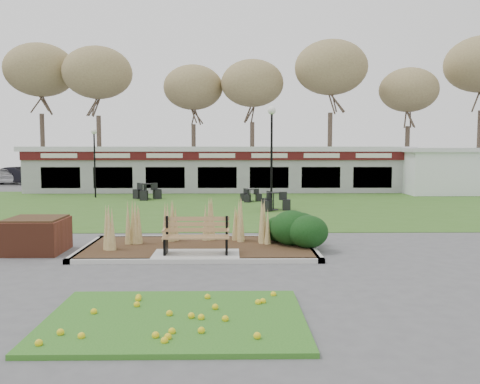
{
  "coord_description": "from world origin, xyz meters",
  "views": [
    {
      "loc": [
        0.93,
        -12.68,
        2.83
      ],
      "look_at": [
        1.15,
        2.0,
        1.55
      ],
      "focal_mm": 38.0,
      "sensor_mm": 36.0,
      "label": 1
    }
  ],
  "objects_px": {
    "car_black": "(20,176)",
    "car_silver": "(8,176)",
    "bistro_set_a": "(146,194)",
    "lamp_post_far_right": "(272,133)",
    "brick_planter": "(36,235)",
    "service_hut": "(439,170)",
    "park_bench": "(196,235)",
    "food_pavilion": "(218,169)",
    "lamp_post_far_left": "(94,147)",
    "bistro_set_b": "(250,197)",
    "bistro_set_d": "(273,204)"
  },
  "relations": [
    {
      "from": "lamp_post_far_left",
      "to": "car_silver",
      "type": "distance_m",
      "value": 14.83
    },
    {
      "from": "park_bench",
      "to": "car_black",
      "type": "height_order",
      "value": "car_black"
    },
    {
      "from": "bistro_set_b",
      "to": "car_silver",
      "type": "relative_size",
      "value": 0.3
    },
    {
      "from": "food_pavilion",
      "to": "lamp_post_far_left",
      "type": "height_order",
      "value": "lamp_post_far_left"
    },
    {
      "from": "car_black",
      "to": "bistro_set_b",
      "type": "bearing_deg",
      "value": -107.89
    },
    {
      "from": "lamp_post_far_left",
      "to": "bistro_set_d",
      "type": "xyz_separation_m",
      "value": [
        9.62,
        -5.91,
        -2.56
      ]
    },
    {
      "from": "bistro_set_b",
      "to": "bistro_set_a",
      "type": "bearing_deg",
      "value": 168.16
    },
    {
      "from": "brick_planter",
      "to": "service_hut",
      "type": "distance_m",
      "value": 24.71
    },
    {
      "from": "park_bench",
      "to": "lamp_post_far_right",
      "type": "bearing_deg",
      "value": 76.8
    },
    {
      "from": "bistro_set_b",
      "to": "park_bench",
      "type": "bearing_deg",
      "value": -97.78
    },
    {
      "from": "car_black",
      "to": "park_bench",
      "type": "bearing_deg",
      "value": -130.63
    },
    {
      "from": "service_hut",
      "to": "car_black",
      "type": "distance_m",
      "value": 30.47
    },
    {
      "from": "service_hut",
      "to": "lamp_post_far_right",
      "type": "xyz_separation_m",
      "value": [
        -10.63,
        -5.5,
        2.09
      ]
    },
    {
      "from": "brick_planter",
      "to": "car_silver",
      "type": "xyz_separation_m",
      "value": [
        -12.17,
        26.0,
        0.19
      ]
    },
    {
      "from": "food_pavilion",
      "to": "car_silver",
      "type": "relative_size",
      "value": 6.33
    },
    {
      "from": "bistro_set_d",
      "to": "car_silver",
      "type": "bearing_deg",
      "value": 138.91
    },
    {
      "from": "service_hut",
      "to": "park_bench",
      "type": "bearing_deg",
      "value": -127.25
    },
    {
      "from": "lamp_post_far_right",
      "to": "bistro_set_a",
      "type": "distance_m",
      "value": 7.82
    },
    {
      "from": "car_silver",
      "to": "service_hut",
      "type": "bearing_deg",
      "value": -109.97
    },
    {
      "from": "food_pavilion",
      "to": "service_hut",
      "type": "bearing_deg",
      "value": -8.27
    },
    {
      "from": "park_bench",
      "to": "bistro_set_d",
      "type": "xyz_separation_m",
      "value": [
        2.79,
        9.87,
        -0.3
      ]
    },
    {
      "from": "brick_planter",
      "to": "bistro_set_a",
      "type": "distance_m",
      "value": 14.04
    },
    {
      "from": "brick_planter",
      "to": "bistro_set_a",
      "type": "xyz_separation_m",
      "value": [
        0.62,
        14.02,
        -0.17
      ]
    },
    {
      "from": "food_pavilion",
      "to": "lamp_post_far_right",
      "type": "distance_m",
      "value": 8.26
    },
    {
      "from": "car_black",
      "to": "food_pavilion",
      "type": "bearing_deg",
      "value": -95.16
    },
    {
      "from": "service_hut",
      "to": "car_silver",
      "type": "xyz_separation_m",
      "value": [
        -30.07,
        9.0,
        -0.79
      ]
    },
    {
      "from": "park_bench",
      "to": "food_pavilion",
      "type": "distance_m",
      "value": 19.73
    },
    {
      "from": "car_silver",
      "to": "food_pavilion",
      "type": "bearing_deg",
      "value": -116.32
    },
    {
      "from": "bistro_set_a",
      "to": "bistro_set_d",
      "type": "distance_m",
      "value": 8.2
    },
    {
      "from": "lamp_post_far_left",
      "to": "bistro_set_b",
      "type": "height_order",
      "value": "lamp_post_far_left"
    },
    {
      "from": "brick_planter",
      "to": "lamp_post_far_right",
      "type": "distance_m",
      "value": 13.95
    },
    {
      "from": "food_pavilion",
      "to": "lamp_post_far_right",
      "type": "bearing_deg",
      "value": -68.95
    },
    {
      "from": "park_bench",
      "to": "brick_planter",
      "type": "xyz_separation_m",
      "value": [
        -4.4,
        0.75,
        -0.11
      ]
    },
    {
      "from": "bistro_set_b",
      "to": "bistro_set_d",
      "type": "xyz_separation_m",
      "value": [
        0.93,
        -3.72,
        0.05
      ]
    },
    {
      "from": "lamp_post_far_right",
      "to": "bistro_set_b",
      "type": "bearing_deg",
      "value": 127.13
    },
    {
      "from": "park_bench",
      "to": "bistro_set_d",
      "type": "bearing_deg",
      "value": 74.23
    },
    {
      "from": "bistro_set_d",
      "to": "car_silver",
      "type": "relative_size",
      "value": 0.39
    },
    {
      "from": "bistro_set_d",
      "to": "lamp_post_far_left",
      "type": "bearing_deg",
      "value": 148.41
    },
    {
      "from": "brick_planter",
      "to": "bistro_set_b",
      "type": "distance_m",
      "value": 14.29
    },
    {
      "from": "lamp_post_far_right",
      "to": "bistro_set_b",
      "type": "distance_m",
      "value": 3.71
    },
    {
      "from": "park_bench",
      "to": "brick_planter",
      "type": "bearing_deg",
      "value": 170.31
    },
    {
      "from": "bistro_set_a",
      "to": "car_black",
      "type": "xyz_separation_m",
      "value": [
        -11.81,
        11.98,
        0.37
      ]
    },
    {
      "from": "brick_planter",
      "to": "service_hut",
      "type": "relative_size",
      "value": 0.34
    },
    {
      "from": "service_hut",
      "to": "lamp_post_far_left",
      "type": "bearing_deg",
      "value": -174.48
    },
    {
      "from": "bistro_set_a",
      "to": "car_silver",
      "type": "height_order",
      "value": "car_silver"
    },
    {
      "from": "brick_planter",
      "to": "bistro_set_d",
      "type": "xyz_separation_m",
      "value": [
        7.19,
        9.12,
        -0.19
      ]
    },
    {
      "from": "service_hut",
      "to": "car_silver",
      "type": "relative_size",
      "value": 1.13
    },
    {
      "from": "park_bench",
      "to": "bistro_set_b",
      "type": "distance_m",
      "value": 13.72
    },
    {
      "from": "lamp_post_far_left",
      "to": "car_black",
      "type": "xyz_separation_m",
      "value": [
        -8.77,
        10.96,
        -2.18
      ]
    },
    {
      "from": "car_black",
      "to": "car_silver",
      "type": "bearing_deg",
      "value": 109.12
    }
  ]
}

